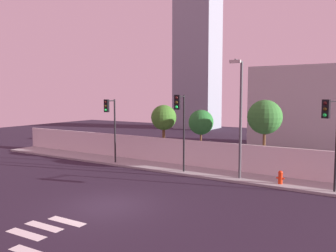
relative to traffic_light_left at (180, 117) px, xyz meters
name	(u,v)px	position (x,y,z in m)	size (l,w,h in m)	color
ground_plane	(108,206)	(0.12, -6.93, -3.77)	(80.00, 80.00, 0.00)	#261B2A
sidewalk	(191,171)	(0.12, 1.27, -3.70)	(36.00, 2.40, 0.15)	#959595
perimeter_wall	(200,154)	(0.12, 2.56, -2.72)	(36.00, 0.18, 1.80)	silver
crosswalk_marking	(32,236)	(0.09, -11.03, -3.77)	(3.36, 3.91, 0.01)	silver
traffic_light_left	(180,117)	(0.00, 0.00, 0.00)	(0.41, 1.43, 4.98)	black
traffic_light_center	(331,125)	(8.63, -0.18, -0.13)	(0.62, 1.75, 4.77)	black
traffic_light_right	(110,117)	(-5.88, 0.12, -0.24)	(0.35, 1.16, 4.65)	black
street_lamp_curbside	(240,111)	(3.66, 0.62, 0.44)	(0.62, 1.68, 6.95)	#4C4C51
fire_hydrant	(280,177)	(6.06, 0.72, -3.22)	(0.44, 0.26, 0.75)	red
roadside_tree_leftmost	(164,118)	(-3.47, 3.50, -0.42)	(1.94, 1.94, 4.36)	brown
roadside_tree_midleft	(201,122)	(-0.29, 3.50, -0.62)	(1.80, 1.80, 4.06)	brown
roadside_tree_midright	(265,117)	(4.29, 3.50, -0.10)	(2.24, 2.24, 4.82)	brown
low_building_distant	(313,108)	(5.12, 16.56, 0.13)	(10.85, 6.00, 7.80)	#B1B1B1
tower_on_skyline	(198,55)	(-13.36, 28.56, 7.31)	(5.97, 5.00, 22.17)	gray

